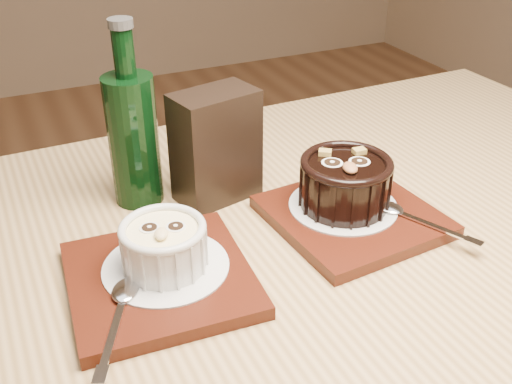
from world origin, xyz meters
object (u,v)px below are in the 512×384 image
at_px(table, 300,319).
at_px(tray_right, 352,216).
at_px(green_bottle, 133,135).
at_px(condiment_stand, 216,146).
at_px(ramekin_dark, 345,181).
at_px(ramekin_white, 164,244).
at_px(tray_left, 160,279).

height_order(table, tray_right, tray_right).
bearing_deg(tray_right, green_bottle, 143.80).
bearing_deg(condiment_stand, ramekin_dark, -42.67).
xyz_separation_m(ramekin_white, green_bottle, (0.02, 0.17, 0.04)).
relative_size(tray_right, ramekin_dark, 1.66).
relative_size(table, tray_left, 6.77).
height_order(tray_right, condiment_stand, condiment_stand).
height_order(ramekin_white, tray_right, ramekin_white).
xyz_separation_m(condiment_stand, green_bottle, (-0.09, 0.03, 0.02)).
xyz_separation_m(table, ramekin_white, (-0.15, 0.03, 0.13)).
xyz_separation_m(tray_left, tray_right, (0.24, 0.02, 0.00)).
height_order(tray_right, green_bottle, green_bottle).
bearing_deg(ramekin_dark, table, -128.34).
bearing_deg(green_bottle, tray_right, -36.20).
bearing_deg(table, ramekin_white, 170.10).
distance_m(tray_left, tray_right, 0.24).
xyz_separation_m(tray_left, condiment_stand, (0.12, 0.14, 0.06)).
height_order(ramekin_white, ramekin_dark, ramekin_dark).
bearing_deg(tray_left, table, -6.82).
relative_size(table, ramekin_white, 13.94).
height_order(table, tray_left, tray_left).
distance_m(tray_left, ramekin_dark, 0.24).
distance_m(condiment_stand, green_bottle, 0.10).
bearing_deg(ramekin_white, table, 9.99).
xyz_separation_m(ramekin_dark, condiment_stand, (-0.12, 0.11, 0.02)).
bearing_deg(tray_left, ramekin_white, 37.94).
xyz_separation_m(tray_right, ramekin_dark, (-0.00, 0.01, 0.04)).
distance_m(table, condiment_stand, 0.23).
bearing_deg(condiment_stand, tray_right, -44.92).
bearing_deg(table, tray_left, 173.18).
bearing_deg(ramekin_dark, green_bottle, 165.05).
xyz_separation_m(table, tray_right, (0.09, 0.04, 0.10)).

